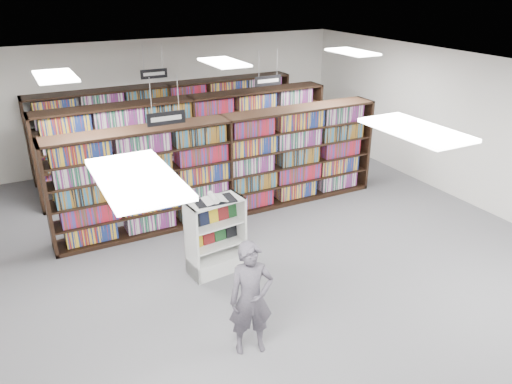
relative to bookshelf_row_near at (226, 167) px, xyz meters
name	(u,v)px	position (x,y,z in m)	size (l,w,h in m)	color
floor	(273,257)	(0.00, -2.00, -1.05)	(12.00, 12.00, 0.00)	#4C4C51
ceiling	(276,78)	(0.00, -2.00, 2.15)	(10.00, 12.00, 0.10)	silver
wall_back	(164,101)	(0.00, 4.00, 0.55)	(10.00, 0.10, 3.20)	white
wall_right	(482,134)	(5.00, -2.00, 0.55)	(0.10, 12.00, 3.20)	white
bookshelf_row_near	(226,167)	(0.00, 0.00, 0.00)	(7.00, 0.60, 2.10)	black
bookshelf_row_mid	(192,141)	(0.00, 2.00, 0.00)	(7.00, 0.60, 2.10)	black
bookshelf_row_far	(169,124)	(0.00, 3.70, 0.00)	(7.00, 0.60, 2.10)	black
aisle_sign_left	(166,117)	(-1.50, -1.00, 1.48)	(0.65, 0.02, 0.80)	#B2B2B7
aisle_sign_right	(268,80)	(1.50, 1.00, 1.48)	(0.65, 0.02, 0.80)	#B2B2B7
aisle_sign_center	(154,73)	(-0.50, 3.00, 1.48)	(0.65, 0.02, 0.80)	#B2B2B7
troffer_front_left	(137,178)	(-3.00, -5.00, 2.11)	(0.60, 1.20, 0.04)	white
troffer_front_center	(415,130)	(0.00, -5.00, 2.11)	(0.60, 1.20, 0.04)	white
troffer_back_left	(55,76)	(-3.00, 0.00, 2.11)	(0.60, 1.20, 0.04)	white
troffer_back_center	(224,62)	(0.00, 0.00, 2.11)	(0.60, 1.20, 0.04)	white
troffer_back_right	(352,52)	(3.00, 0.00, 2.11)	(0.60, 1.20, 0.04)	white
endcap_display	(215,246)	(-1.09, -1.91, -0.59)	(0.99, 0.57, 1.32)	silver
open_book	(214,199)	(-1.09, -1.96, 0.30)	(0.68, 0.42, 0.13)	black
shopper	(251,299)	(-1.45, -3.96, -0.24)	(0.59, 0.39, 1.62)	#524C57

